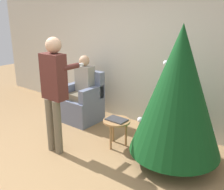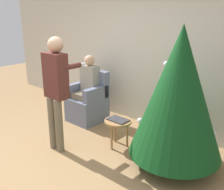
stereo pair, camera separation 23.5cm
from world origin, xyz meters
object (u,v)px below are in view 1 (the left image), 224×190
Objects in this scene: christmas_tree at (178,91)px; side_stool at (117,124)px; armchair at (84,103)px; person_standing at (54,86)px; person_seated at (82,86)px.

side_stool is (-0.94, -0.12, -0.69)m from christmas_tree.
armchair is 2.20× the size of side_stool.
armchair is (-2.07, 0.31, -0.71)m from christmas_tree.
person_standing is 3.92× the size of side_stool.
person_seated is at bearing 160.57° from side_stool.
person_standing is at bearing -153.77° from christmas_tree.
person_standing is (-1.59, -0.78, -0.03)m from christmas_tree.
person_standing reaches higher than side_stool.
christmas_tree reaches higher than armchair.
side_stool is at bearing -20.45° from armchair.
christmas_tree reaches higher than person_standing.
side_stool is at bearing -172.99° from christmas_tree.
armchair is 0.76× the size of person_seated.
person_seated reaches higher than armchair.
side_stool is at bearing -19.43° from person_seated.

